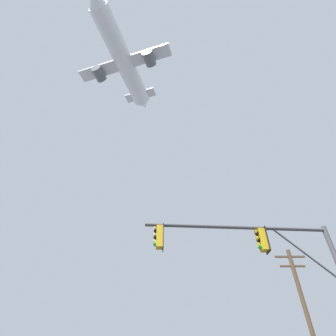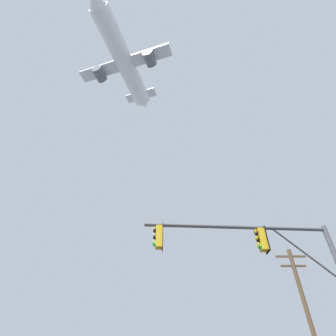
# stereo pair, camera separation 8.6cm
# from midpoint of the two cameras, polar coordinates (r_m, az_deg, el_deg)

# --- Properties ---
(signal_pole_near) EXTENTS (7.57, 0.77, 6.67)m
(signal_pole_near) POSITION_cam_midpoint_polar(r_m,az_deg,el_deg) (11.53, 21.29, -18.07)
(signal_pole_near) COLOR #4C4C51
(signal_pole_near) RESTS_ON ground
(utility_pole) EXTENTS (2.20, 0.28, 9.57)m
(utility_pole) POSITION_cam_midpoint_polar(r_m,az_deg,el_deg) (21.76, 27.59, -26.03)
(utility_pole) COLOR brown
(utility_pole) RESTS_ON ground
(airplane) EXTENTS (19.87, 25.72, 7.11)m
(airplane) POSITION_cam_midpoint_polar(r_m,az_deg,el_deg) (60.94, -9.31, 21.52)
(airplane) COLOR white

